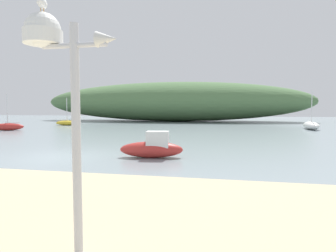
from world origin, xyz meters
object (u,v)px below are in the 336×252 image
motorboat_near_shore (153,147)px  sailboat_mid_channel (311,125)px  sailboat_by_sandbar (67,123)px  sailboat_centre_water (8,127)px  mast_structure (54,56)px  seagull_on_radar (42,1)px

motorboat_near_shore → sailboat_mid_channel: bearing=57.8°
sailboat_by_sandbar → sailboat_mid_channel: sailboat_mid_channel is taller
sailboat_mid_channel → sailboat_centre_water: sailboat_mid_channel is taller
sailboat_mid_channel → sailboat_by_sandbar: bearing=178.0°
motorboat_near_shore → sailboat_mid_channel: 22.26m
mast_structure → sailboat_mid_channel: 29.60m
mast_structure → sailboat_mid_channel: size_ratio=0.78×
motorboat_near_shore → seagull_on_radar: bearing=-85.5°
sailboat_mid_channel → sailboat_centre_water: 30.27m
sailboat_by_sandbar → sailboat_mid_channel: 28.05m
mast_structure → sailboat_centre_water: (-18.34, 20.04, -2.55)m
sailboat_by_sandbar → seagull_on_radar: bearing=-59.3°
sailboat_mid_channel → seagull_on_radar: bearing=-112.2°
sailboat_mid_channel → sailboat_centre_water: size_ratio=1.15×
sailboat_by_sandbar → sailboat_centre_water: bearing=-99.2°
sailboat_by_sandbar → motorboat_near_shore: 25.60m
seagull_on_radar → motorboat_near_shore: seagull_on_radar is taller
mast_structure → seagull_on_radar: bearing=-173.7°
mast_structure → sailboat_centre_water: sailboat_centre_water is taller
motorboat_near_shore → sailboat_centre_water: (-17.52, 11.53, -0.09)m
seagull_on_radar → sailboat_mid_channel: size_ratio=0.08×
seagull_on_radar → sailboat_centre_water: size_ratio=0.09×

